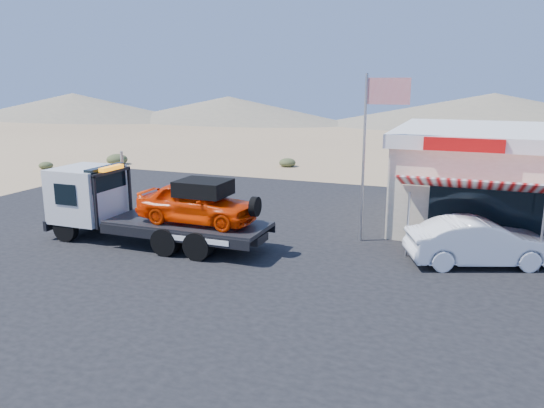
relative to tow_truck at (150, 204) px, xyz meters
The scene contains 8 objects.
ground 3.11m from the tow_truck, 32.79° to the right, with size 120.00×120.00×0.00m, color #937554.
asphalt_lot 4.79m from the tow_truck, 19.37° to the left, with size 32.00×24.00×0.02m, color black.
tow_truck is the anchor object (origin of this frame).
white_sedan 11.23m from the tow_truck, ahead, with size 1.58×4.53×1.49m, color silver.
jerky_store 14.84m from the tow_truck, 30.32° to the left, with size 10.40×9.97×3.90m.
flagpole 8.17m from the tow_truck, 22.61° to the left, with size 1.55×0.10×6.00m.
desert_scrub 13.93m from the tow_truck, 148.87° to the left, with size 26.47×34.63×0.78m.
distant_hills 54.17m from the tow_truck, 97.92° to the left, with size 126.00×48.00×4.20m.
Camera 1 is at (8.41, -14.11, 5.80)m, focal length 35.00 mm.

